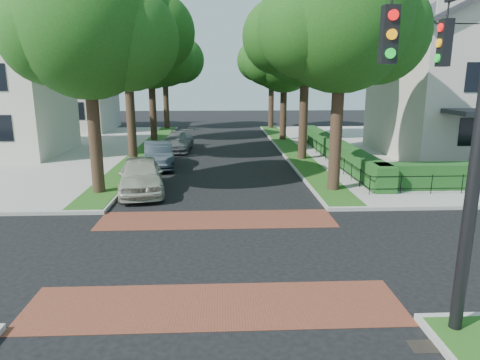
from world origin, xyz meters
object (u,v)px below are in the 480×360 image
object	(u,v)px
parked_car_middle	(159,155)
parked_car_rear	(178,141)
parked_car_front	(141,175)
traffic_signal	(466,110)

from	to	relation	value
parked_car_middle	parked_car_rear	world-z (taller)	parked_car_middle
parked_car_front	parked_car_rear	size ratio (longest dim) A/B	1.03
traffic_signal	parked_car_front	bearing A→B (deg)	125.85
traffic_signal	parked_car_rear	world-z (taller)	traffic_signal
parked_car_middle	parked_car_rear	distance (m)	6.21
parked_car_front	parked_car_rear	world-z (taller)	parked_car_front
parked_car_rear	traffic_signal	bearing A→B (deg)	-69.12
traffic_signal	parked_car_rear	xyz separation A→B (m)	(-7.91, 23.84, -4.00)
parked_car_middle	parked_car_rear	xyz separation A→B (m)	(0.58, 6.19, -0.07)
traffic_signal	parked_car_middle	bearing A→B (deg)	115.68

